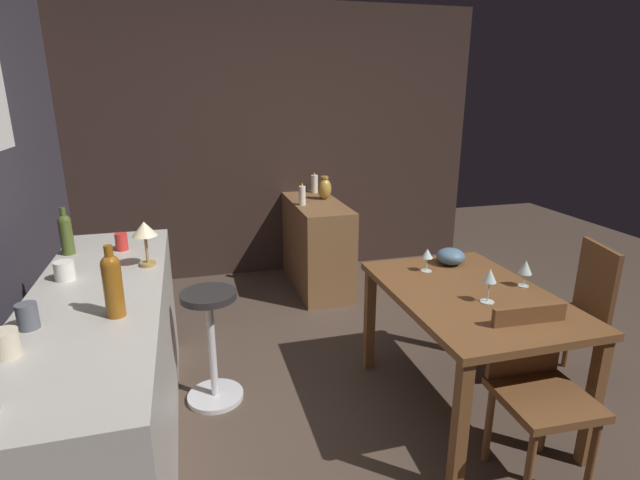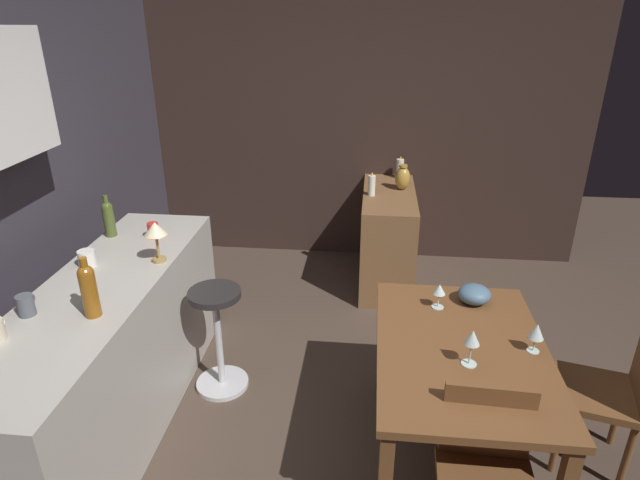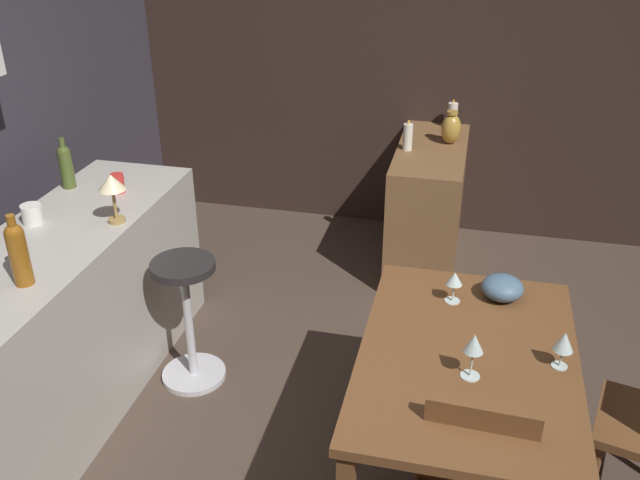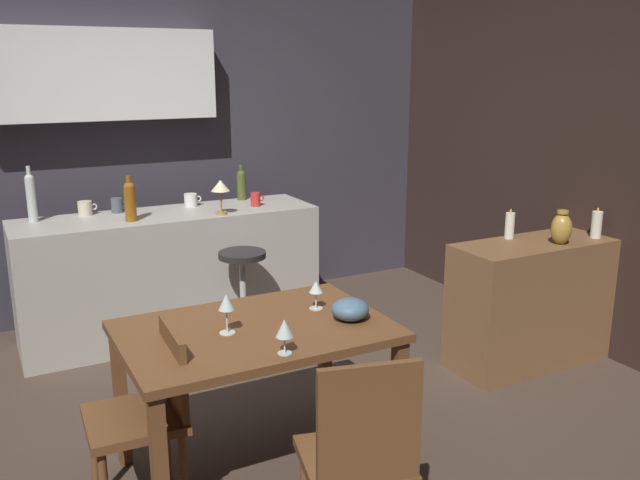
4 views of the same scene
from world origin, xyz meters
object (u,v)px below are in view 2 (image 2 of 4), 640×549
chair_near_window (394,444)px  cup_cream (38,231)px  dining_table (449,326)px  sideboard_cabinet (537,266)px  counter_lamp (225,165)px  pillar_candle_tall (530,197)px  wine_bottle_ruby (47,208)px  vase_ceramic_blue (553,196)px  bar_stool (275,296)px  vase_brass (547,205)px  fruit_bowl (444,252)px  wine_bottle_cobalt (218,182)px  wine_bottle_olive (34,223)px  wine_glass_right (353,299)px  wine_glass_left (417,320)px

chair_near_window → cup_cream: cup_cream is taller
dining_table → sideboard_cabinet: sideboard_cabinet is taller
sideboard_cabinet → cup_cream: (-2.30, 1.93, 0.54)m
counter_lamp → pillar_candle_tall: size_ratio=1.23×
wine_bottle_ruby → vase_ceramic_blue: (1.97, -2.09, -0.09)m
cup_cream → vase_ceramic_blue: vase_ceramic_blue is taller
bar_stool → vase_brass: bearing=-57.8°
fruit_bowl → vase_brass: size_ratio=1.06×
bar_stool → counter_lamp: bearing=67.5°
wine_bottle_cobalt → cup_cream: bearing=164.3°
sideboard_cabinet → cup_cream: size_ratio=9.53×
wine_bottle_cobalt → wine_bottle_olive: bearing=176.5°
wine_bottle_cobalt → pillar_candle_tall: size_ratio=1.54×
wine_bottle_olive → cup_cream: wine_bottle_olive is taller
wine_bottle_cobalt → vase_ceramic_blue: wine_bottle_cobalt is taller
wine_glass_right → pillar_candle_tall: (1.92, -0.24, 0.04)m
wine_bottle_ruby → fruit_bowl: bearing=-60.7°
vase_ceramic_blue → counter_lamp: bearing=114.0°
counter_lamp → bar_stool: bearing=-112.5°
chair_near_window → pillar_candle_tall: size_ratio=4.65×
vase_brass → wine_glass_left: bearing=176.8°
chair_near_window → dining_table: bearing=5.1°
chair_near_window → pillar_candle_tall: (2.25, 0.10, 0.40)m
wine_bottle_ruby → wine_glass_left: bearing=-89.3°
bar_stool → wine_glass_left: bearing=-125.8°
dining_table → sideboard_cabinet: 1.73m
wine_bottle_ruby → wine_bottle_cobalt: wine_bottle_cobalt is taller
wine_glass_right → fruit_bowl: wine_glass_right is taller
dining_table → wine_bottle_olive: bearing=114.1°
vase_ceramic_blue → wine_bottle_olive: bearing=141.8°
wine_glass_right → wine_bottle_ruby: 1.72m
wine_bottle_ruby → cup_cream: 0.18m
wine_glass_left → vase_brass: vase_brass is taller
wine_bottle_ruby → counter_lamp: (1.14, -0.23, 0.05)m
cup_cream → wine_bottle_cobalt: bearing=-15.7°
wine_bottle_cobalt → counter_lamp: (0.25, 0.15, 0.04)m
dining_table → cup_cream: cup_cream is taller
vase_ceramic_blue → fruit_bowl: bearing=161.4°
sideboard_cabinet → cup_cream: bearing=140.0°
pillar_candle_tall → sideboard_cabinet: bearing=-21.7°
wine_glass_right → wine_bottle_ruby: wine_bottle_ruby is taller
wine_bottle_olive → cup_cream: bearing=53.0°
bar_stool → vase_ceramic_blue: bearing=-52.4°
cup_cream → vase_brass: bearing=-46.3°
dining_table → wine_bottle_cobalt: bearing=74.8°
chair_near_window → pillar_candle_tall: 2.28m
bar_stool → vase_brass: (0.86, -1.36, 0.55)m
wine_glass_left → pillar_candle_tall: 1.97m
sideboard_cabinet → vase_brass: (-0.38, -0.08, 0.51)m
fruit_bowl → pillar_candle_tall: bearing=-10.7°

